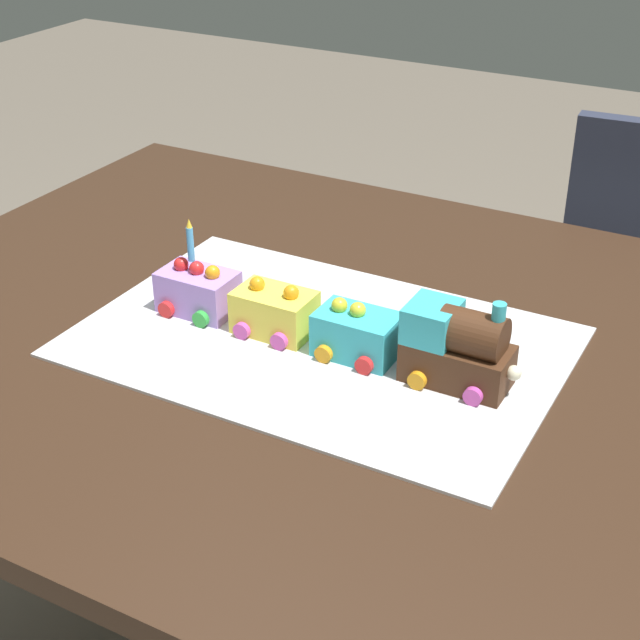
{
  "coord_description": "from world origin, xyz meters",
  "views": [
    {
      "loc": [
        -0.46,
        0.94,
        1.36
      ],
      "look_at": [
        0.04,
        0.02,
        0.77
      ],
      "focal_mm": 53.73,
      "sensor_mm": 36.0,
      "label": 1
    }
  ],
  "objects_px": {
    "cake_car_gondola_lemon": "(275,312)",
    "birthday_candle": "(190,241)",
    "dining_table": "(356,413)",
    "cake_locomotive": "(457,347)",
    "cake_car_hopper_turquoise": "(357,334)",
    "cake_car_flatbed_lavender": "(198,291)"
  },
  "relations": [
    {
      "from": "dining_table",
      "to": "cake_car_flatbed_lavender",
      "type": "distance_m",
      "value": 0.27
    },
    {
      "from": "cake_car_gondola_lemon",
      "to": "birthday_candle",
      "type": "distance_m",
      "value": 0.14
    },
    {
      "from": "dining_table",
      "to": "birthday_candle",
      "type": "height_order",
      "value": "birthday_candle"
    },
    {
      "from": "cake_car_hopper_turquoise",
      "to": "cake_locomotive",
      "type": "bearing_deg",
      "value": -180.0
    },
    {
      "from": "cake_locomotive",
      "to": "cake_car_hopper_turquoise",
      "type": "relative_size",
      "value": 1.4
    },
    {
      "from": "cake_car_hopper_turquoise",
      "to": "cake_car_flatbed_lavender",
      "type": "xyz_separation_m",
      "value": [
        0.24,
        0.0,
        0.0
      ]
    },
    {
      "from": "dining_table",
      "to": "cake_car_gondola_lemon",
      "type": "bearing_deg",
      "value": 15.12
    },
    {
      "from": "birthday_candle",
      "to": "cake_car_gondola_lemon",
      "type": "bearing_deg",
      "value": 180.0
    },
    {
      "from": "cake_car_flatbed_lavender",
      "to": "birthday_candle",
      "type": "bearing_deg",
      "value": -0.0
    },
    {
      "from": "dining_table",
      "to": "cake_locomotive",
      "type": "relative_size",
      "value": 10.0
    },
    {
      "from": "cake_locomotive",
      "to": "cake_car_gondola_lemon",
      "type": "bearing_deg",
      "value": 0.0
    },
    {
      "from": "dining_table",
      "to": "cake_car_hopper_turquoise",
      "type": "distance_m",
      "value": 0.14
    },
    {
      "from": "cake_car_hopper_turquoise",
      "to": "cake_car_gondola_lemon",
      "type": "relative_size",
      "value": 1.0
    },
    {
      "from": "cake_locomotive",
      "to": "birthday_candle",
      "type": "xyz_separation_m",
      "value": [
        0.37,
        0.0,
        0.05
      ]
    },
    {
      "from": "dining_table",
      "to": "cake_car_flatbed_lavender",
      "type": "bearing_deg",
      "value": 7.25
    },
    {
      "from": "cake_car_gondola_lemon",
      "to": "birthday_candle",
      "type": "relative_size",
      "value": 1.69
    },
    {
      "from": "cake_car_gondola_lemon",
      "to": "cake_locomotive",
      "type": "bearing_deg",
      "value": -180.0
    },
    {
      "from": "dining_table",
      "to": "cake_car_hopper_turquoise",
      "type": "relative_size",
      "value": 14.0
    },
    {
      "from": "dining_table",
      "to": "cake_car_flatbed_lavender",
      "type": "height_order",
      "value": "cake_car_flatbed_lavender"
    },
    {
      "from": "cake_locomotive",
      "to": "cake_car_gondola_lemon",
      "type": "relative_size",
      "value": 1.4
    },
    {
      "from": "cake_car_hopper_turquoise",
      "to": "cake_car_flatbed_lavender",
      "type": "distance_m",
      "value": 0.24
    },
    {
      "from": "dining_table",
      "to": "cake_car_hopper_turquoise",
      "type": "height_order",
      "value": "cake_car_hopper_turquoise"
    }
  ]
}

